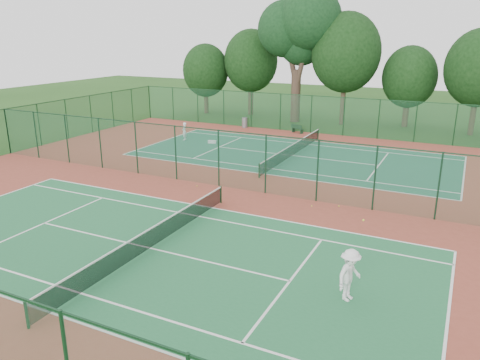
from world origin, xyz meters
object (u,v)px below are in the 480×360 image
at_px(trash_bin, 245,123).
at_px(bench, 297,129).
at_px(big_tree, 299,28).
at_px(kit_bag, 212,142).
at_px(player_far, 184,131).
at_px(player_near, 350,275).

relative_size(trash_bin, bench, 0.74).
bearing_deg(big_tree, kit_bag, -102.28).
xyz_separation_m(trash_bin, big_tree, (3.41, 5.56, 8.93)).
distance_m(player_far, trash_bin, 7.83).
height_order(trash_bin, big_tree, big_tree).
relative_size(player_near, player_far, 1.24).
height_order(bench, big_tree, big_tree).
bearing_deg(big_tree, player_near, -67.47).
bearing_deg(player_far, bench, 121.84).
height_order(player_far, bench, player_far).
relative_size(bench, big_tree, 0.10).
xyz_separation_m(player_near, kit_bag, (-16.29, 19.23, -0.84)).
height_order(player_near, trash_bin, player_near).
xyz_separation_m(player_far, trash_bin, (2.25, 7.50, -0.29)).
relative_size(player_far, bench, 1.15).
bearing_deg(player_near, trash_bin, 50.81).
bearing_deg(kit_bag, trash_bin, 78.51).
height_order(kit_bag, big_tree, big_tree).
bearing_deg(trash_bin, kit_bag, -85.83).
relative_size(player_near, big_tree, 0.14).
distance_m(player_near, player_far, 27.15).
bearing_deg(kit_bag, player_far, 162.71).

